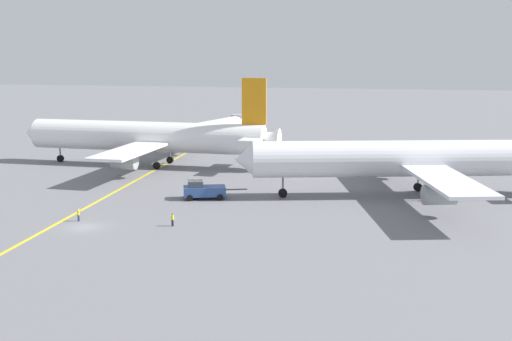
{
  "coord_description": "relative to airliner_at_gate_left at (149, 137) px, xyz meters",
  "views": [
    {
      "loc": [
        37.99,
        -76.92,
        21.72
      ],
      "look_at": [
        16.98,
        21.36,
        4.0
      ],
      "focal_mm": 49.14,
      "sensor_mm": 36.0,
      "label": 1
    }
  ],
  "objects": [
    {
      "name": "airliner_at_gate_left",
      "position": [
        0.0,
        0.0,
        0.0
      ],
      "size": [
        50.16,
        45.96,
        16.42
      ],
      "color": "white",
      "rests_on": "ground"
    },
    {
      "name": "pushback_tug",
      "position": [
        17.93,
        -25.71,
        -4.06
      ],
      "size": [
        9.26,
        4.77,
        3.0
      ],
      "color": "#2D4C8C",
      "rests_on": "ground"
    },
    {
      "name": "ground_plane",
      "position": [
        8.26,
        -44.57,
        -5.34
      ],
      "size": [
        600.0,
        600.0,
        0.0
      ],
      "primitive_type": "plane",
      "color": "slate"
    },
    {
      "name": "airliner_being_pushed",
      "position": [
        46.77,
        -17.82,
        0.2
      ],
      "size": [
        49.39,
        48.25,
        15.63
      ],
      "color": "silver",
      "rests_on": "ground"
    },
    {
      "name": "ground_crew_wing_walker_right",
      "position": [
        18.7,
        -41.78,
        -4.5
      ],
      "size": [
        0.36,
        0.36,
        1.62
      ],
      "color": "black",
      "rests_on": "ground"
    },
    {
      "name": "taxiway_stripe",
      "position": [
        3.8,
        -34.57,
        -5.34
      ],
      "size": [
        5.15,
        119.93,
        0.01
      ],
      "primitive_type": "cube",
      "rotation": [
        0.0,
        0.0,
        0.04
      ],
      "color": "yellow",
      "rests_on": "ground"
    },
    {
      "name": "jet_bridge",
      "position": [
        6.57,
        29.19,
        -0.81
      ],
      "size": [
        8.22,
        20.88,
        6.31
      ],
      "color": "#B7B7BC",
      "rests_on": "ground"
    },
    {
      "name": "ground_crew_ramp_agent_by_cones",
      "position": [
        6.25,
        -41.87,
        -4.51
      ],
      "size": [
        0.5,
        0.36,
        1.6
      ],
      "color": "#2D3351",
      "rests_on": "ground"
    }
  ]
}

